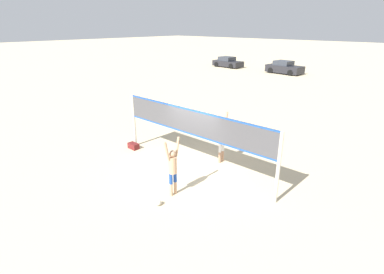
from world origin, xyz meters
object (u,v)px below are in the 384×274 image
Objects in this scene: volleyball_net at (192,128)px; player_spiker at (173,166)px; volleyball at (158,202)px; gear_bag at (133,146)px; parked_car_mid at (284,68)px; player_blocker at (222,137)px; parked_car_far at (228,62)px.

player_spiker is at bearing -65.81° from volleyball_net.
gear_bag reaches higher than volleyball.
player_blocker is at bearing -64.38° from parked_car_mid.
gear_bag is at bearing -58.60° from parked_car_far.
gear_bag is (-4.24, 1.56, -0.93)m from player_spiker.
volleyball_net is 34.69× the size of volleyball.
parked_car_mid reaches higher than volleyball.
player_blocker reaches higher than parked_car_far.
volleyball is at bearing 6.56° from player_blocker.
gear_bag is at bearing -174.54° from volleyball_net.
parked_car_far reaches higher than volleyball.
volleyball_net is 14.25× the size of gear_bag.
gear_bag is (-3.89, -1.60, -0.99)m from player_blocker.
volleyball_net is at bearing -52.62° from parked_car_far.
player_spiker is 0.95× the size of player_blocker.
gear_bag is at bearing 69.76° from player_spiker.
parked_car_far is at bearing -175.61° from parked_car_mid.
player_spiker is at bearing 97.58° from volleyball.
parked_car_mid is (-9.42, 27.99, 0.55)m from volleyball.
player_blocker is 4.32m from gear_bag.
player_blocker reaches higher than volleyball.
gear_bag is 0.13× the size of parked_car_far.
player_blocker is 25.65m from parked_car_mid.
volleyball is at bearing -172.42° from player_spiker.
player_spiker is 4.61m from gear_bag.
player_spiker is 0.49× the size of parked_car_far.
parked_car_mid is (-8.46, 25.31, -1.08)m from volleyball_net.
volleyball_net is 2.18m from player_spiker.
volleyball_net is 3.48× the size of player_blocker.
volleyball is 0.05× the size of parked_car_far.
volleyball is 29.54m from parked_car_mid.
gear_bag is at bearing -67.62° from player_blocker.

